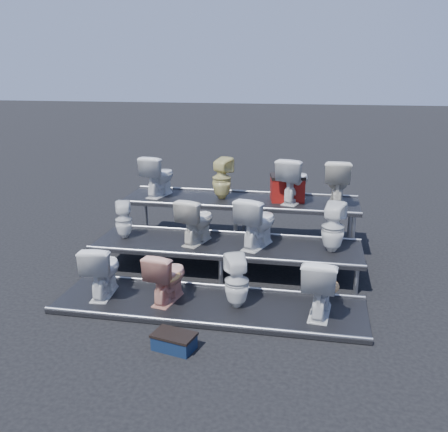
% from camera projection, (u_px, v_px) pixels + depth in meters
% --- Properties ---
extents(ground, '(80.00, 80.00, 0.00)m').
position_uv_depth(ground, '(227.00, 271.00, 8.02)').
color(ground, black).
rests_on(ground, ground).
extents(tier_front, '(4.20, 1.20, 0.06)m').
position_uv_depth(tier_front, '(209.00, 306.00, 6.78)').
color(tier_front, black).
rests_on(tier_front, ground).
extents(tier_mid, '(4.20, 1.20, 0.46)m').
position_uv_depth(tier_mid, '(227.00, 258.00, 7.95)').
color(tier_mid, black).
rests_on(tier_mid, ground).
extents(tier_back, '(4.20, 1.20, 0.86)m').
position_uv_depth(tier_back, '(240.00, 222.00, 9.12)').
color(tier_back, black).
rests_on(tier_back, ground).
extents(toilet_0, '(0.49, 0.78, 0.76)m').
position_uv_depth(toilet_0, '(102.00, 269.00, 6.94)').
color(toilet_0, white).
rests_on(toilet_0, tier_front).
extents(toilet_1, '(0.53, 0.77, 0.72)m').
position_uv_depth(toilet_1, '(167.00, 276.00, 6.78)').
color(toilet_1, '#DD9781').
rests_on(toilet_1, tier_front).
extents(toilet_2, '(0.43, 0.43, 0.72)m').
position_uv_depth(toilet_2, '(237.00, 281.00, 6.60)').
color(toilet_2, white).
rests_on(toilet_2, tier_front).
extents(toilet_3, '(0.52, 0.82, 0.79)m').
position_uv_depth(toilet_3, '(321.00, 285.00, 6.39)').
color(toilet_3, white).
rests_on(toilet_3, tier_front).
extents(toilet_4, '(0.35, 0.36, 0.60)m').
position_uv_depth(toilet_4, '(124.00, 220.00, 8.11)').
color(toilet_4, white).
rests_on(toilet_4, tier_mid).
extents(toilet_5, '(0.59, 0.81, 0.74)m').
position_uv_depth(toilet_5, '(196.00, 220.00, 7.87)').
color(toilet_5, silver).
rests_on(toilet_5, tier_mid).
extents(toilet_6, '(0.69, 0.89, 0.80)m').
position_uv_depth(toilet_6, '(257.00, 222.00, 7.68)').
color(toilet_6, white).
rests_on(toilet_6, tier_mid).
extents(toilet_7, '(0.43, 0.43, 0.76)m').
position_uv_depth(toilet_7, '(333.00, 227.00, 7.48)').
color(toilet_7, white).
rests_on(toilet_7, tier_mid).
extents(toilet_8, '(0.58, 0.82, 0.76)m').
position_uv_depth(toilet_8, '(159.00, 176.00, 9.17)').
color(toilet_8, white).
rests_on(toilet_8, tier_back).
extents(toilet_9, '(0.44, 0.45, 0.75)m').
position_uv_depth(toilet_9, '(222.00, 178.00, 8.95)').
color(toilet_9, '#D6CC7F').
rests_on(toilet_9, tier_back).
extents(toilet_10, '(0.64, 0.87, 0.80)m').
position_uv_depth(toilet_10, '(294.00, 180.00, 8.71)').
color(toilet_10, white).
rests_on(toilet_10, tier_back).
extents(toilet_11, '(0.46, 0.79, 0.79)m').
position_uv_depth(toilet_11, '(337.00, 182.00, 8.57)').
color(toilet_11, silver).
rests_on(toilet_11, tier_back).
extents(red_crate, '(0.64, 0.55, 0.41)m').
position_uv_depth(red_crate, '(287.00, 189.00, 8.88)').
color(red_crate, maroon).
rests_on(red_crate, tier_back).
extents(step_stool, '(0.52, 0.38, 0.17)m').
position_uv_depth(step_stool, '(174.00, 342.00, 5.77)').
color(step_stool, '#0E1C35').
rests_on(step_stool, ground).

